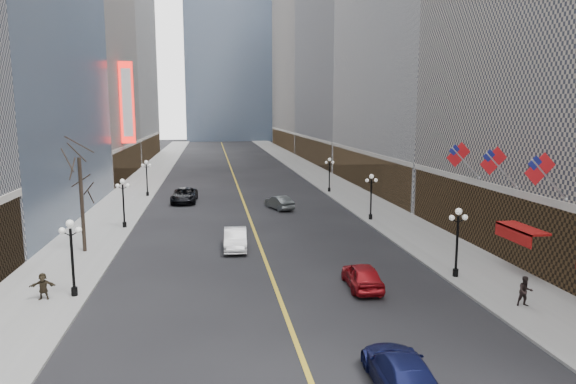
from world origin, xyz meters
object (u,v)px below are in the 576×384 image
object	(u,v)px
streetlamp_west_3	(147,174)
car_nb_far	(184,195)
streetlamp_east_3	(329,171)
car_sb_far	(279,202)
streetlamp_east_1	(457,235)
car_nb_mid	(235,239)
car_sb_near	(401,371)
streetlamp_east_2	(371,192)
car_sb_mid	(362,276)
streetlamp_west_1	(72,250)
streetlamp_west_2	(123,198)

from	to	relation	value
streetlamp_west_3	car_nb_far	distance (m)	7.09
streetlamp_east_3	car_sb_far	distance (m)	13.57
streetlamp_east_1	car_nb_mid	distance (m)	16.81
streetlamp_east_1	car_sb_far	xyz separation A→B (m)	(-8.17, 25.38, -2.15)
streetlamp_east_3	car_nb_far	bearing A→B (deg)	-165.73
streetlamp_east_3	car_sb_near	bearing A→B (deg)	-99.91
car_nb_far	car_sb_near	bearing A→B (deg)	-74.16
streetlamp_east_2	car_sb_near	xyz separation A→B (m)	(-8.45, -30.37, -2.12)
streetlamp_east_3	car_sb_far	size ratio (longest dim) A/B	0.99
streetlamp_east_3	car_sb_near	distance (m)	49.15
streetlamp_east_1	car_nb_far	distance (m)	36.49
car_sb_mid	car_sb_far	world-z (taller)	car_sb_mid
streetlamp_east_2	streetlamp_west_1	bearing A→B (deg)	-142.67
streetlamp_west_2	car_nb_far	bearing A→B (deg)	69.95
streetlamp_east_3	car_nb_mid	distance (m)	30.07
car_sb_near	streetlamp_east_2	bearing A→B (deg)	-102.41
streetlamp_east_2	streetlamp_east_3	distance (m)	18.00
streetlamp_east_1	car_sb_near	xyz separation A→B (m)	(-8.45, -12.37, -2.12)
car_nb_mid	car_sb_near	world-z (taller)	car_nb_mid
car_nb_far	car_sb_mid	bearing A→B (deg)	-66.60
car_sb_near	streetlamp_west_1	bearing A→B (deg)	-36.08
streetlamp_east_2	car_sb_mid	distance (m)	20.06
car_nb_far	streetlamp_east_3	bearing A→B (deg)	16.79
streetlamp_east_1	streetlamp_east_2	bearing A→B (deg)	90.00
streetlamp_west_1	car_nb_far	xyz separation A→B (m)	(4.83, 31.23, -2.04)
streetlamp_east_2	streetlamp_west_1	xyz separation A→B (m)	(-23.60, -18.00, 0.00)
streetlamp_west_3	car_sb_far	xyz separation A→B (m)	(15.43, -10.62, -2.15)
streetlamp_east_1	streetlamp_west_3	bearing A→B (deg)	123.25
car_sb_near	car_sb_far	size ratio (longest dim) A/B	1.19
car_nb_mid	car_sb_mid	bearing A→B (deg)	-52.02
streetlamp_east_2	streetlamp_east_1	bearing A→B (deg)	-90.00
car_sb_mid	car_sb_far	bearing A→B (deg)	-83.64
streetlamp_east_2	car_sb_near	bearing A→B (deg)	-105.55
streetlamp_east_2	streetlamp_west_2	distance (m)	23.60
car_nb_mid	car_sb_far	bearing A→B (deg)	73.19
streetlamp_west_2	car_sb_near	xyz separation A→B (m)	(15.15, -30.37, -2.12)
car_sb_near	car_sb_mid	distance (m)	11.68
streetlamp_east_1	streetlamp_west_2	distance (m)	29.68
streetlamp_west_2	car_sb_near	size ratio (longest dim) A/B	0.84
car_sb_mid	streetlamp_west_3	bearing A→B (deg)	-62.36
car_sb_mid	car_sb_near	bearing A→B (deg)	83.36
car_nb_mid	car_sb_near	size ratio (longest dim) A/B	0.92
streetlamp_east_3	streetlamp_west_1	distance (m)	43.05
car_nb_far	car_nb_mid	bearing A→B (deg)	-74.66
streetlamp_east_1	car_nb_mid	size ratio (longest dim) A/B	0.91
streetlamp_east_1	streetlamp_east_2	world-z (taller)	same
streetlamp_west_3	car_sb_far	world-z (taller)	streetlamp_west_3
streetlamp_east_1	car_sb_mid	distance (m)	6.92
car_nb_mid	streetlamp_west_2	bearing A→B (deg)	141.17
car_sb_mid	streetlamp_west_2	bearing A→B (deg)	-45.05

